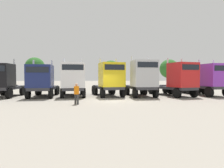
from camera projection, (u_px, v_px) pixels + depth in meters
The scene contains 12 objects.
ground at pixel (112, 100), 17.50m from camera, with size 200.00×200.00×0.00m, color gray.
semi_truck_black at pixel (3, 80), 19.94m from camera, with size 2.67×5.98×4.12m.
semi_truck_navy at pixel (42, 81), 20.02m from camera, with size 2.99×6.40×4.00m.
semi_truck_white at pixel (73, 79), 20.65m from camera, with size 3.35×6.57×4.27m.
semi_truck_yellow at pixel (110, 79), 20.86m from camera, with size 3.75×6.30×4.29m.
semi_truck_silver at pixel (142, 78), 20.58m from camera, with size 2.98×6.08×4.52m.
semi_truck_red at pixel (178, 79), 21.00m from camera, with size 4.06×6.79×4.30m.
semi_truck_purple at pixel (211, 79), 21.59m from camera, with size 3.19×6.42×4.22m.
visitor_in_hivis at pixel (77, 92), 14.92m from camera, with size 0.57×0.57×1.66m.
oak_far_left at pixel (35, 67), 35.15m from camera, with size 3.58×3.58×5.84m.
oak_far_centre at pixel (111, 70), 37.36m from camera, with size 3.71×3.71×5.46m.
oak_far_right at pixel (169, 69), 38.22m from camera, with size 3.79×3.79×5.76m.
Camera 1 is at (-1.19, -17.39, 2.14)m, focal length 30.39 mm.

